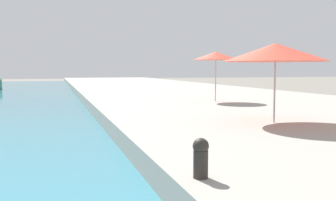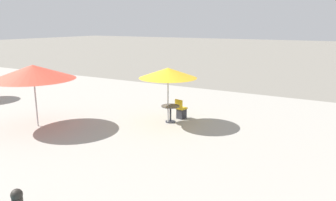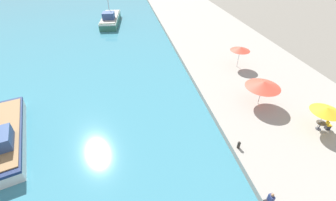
{
  "view_description": "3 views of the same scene",
  "coord_description": "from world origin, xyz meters",
  "views": [
    {
      "loc": [
        -1.78,
        5.84,
        2.37
      ],
      "look_at": [
        1.5,
        16.64,
        1.42
      ],
      "focal_mm": 40.0,
      "sensor_mm": 36.0,
      "label": 1
    },
    {
      "loc": [
        -3.56,
        5.15,
        4.82
      ],
      "look_at": [
        8.22,
        11.97,
        1.62
      ],
      "focal_mm": 35.0,
      "sensor_mm": 36.0,
      "label": 2
    },
    {
      "loc": [
        -7.6,
        0.31,
        14.42
      ],
      "look_at": [
        -4.0,
        18.0,
        1.22
      ],
      "focal_mm": 24.0,
      "sensor_mm": 36.0,
      "label": 3
    }
  ],
  "objects": [
    {
      "name": "fishing_boat_near",
      "position": [
        -18.4,
        16.21,
        0.87
      ],
      "size": [
        5.44,
        10.53,
        4.18
      ],
      "rotation": [
        0.0,
        0.0,
        0.27
      ],
      "color": "white",
      "rests_on": "water_basin"
    },
    {
      "name": "quay_promenade",
      "position": [
        8.0,
        37.0,
        0.31
      ],
      "size": [
        16.0,
        90.0,
        0.62
      ],
      "color": "#A39E93",
      "rests_on": "ground_plane"
    },
    {
      "name": "cafe_umbrella_striped",
      "position": [
        6.56,
        24.44,
        3.08
      ],
      "size": [
        2.46,
        2.46,
        2.68
      ],
      "color": "#B7B7B7",
      "rests_on": "quay_promenade"
    },
    {
      "name": "cafe_umbrella_pink",
      "position": [
        8.22,
        11.97,
        2.81
      ],
      "size": [
        2.46,
        2.46,
        2.41
      ],
      "color": "#B7B7B7",
      "rests_on": "quay_promenade"
    },
    {
      "name": "mooring_bollard",
      "position": [
        0.44,
        11.34,
        0.97
      ],
      "size": [
        0.26,
        0.26,
        0.65
      ],
      "color": "#2D2823",
      "rests_on": "quay_promenade"
    },
    {
      "name": "cafe_table",
      "position": [
        8.39,
        11.94,
        1.15
      ],
      "size": [
        0.8,
        0.8,
        0.74
      ],
      "color": "#333338",
      "rests_on": "quay_promenade"
    },
    {
      "name": "cafe_umbrella_white",
      "position": [
        5.09,
        16.48,
        2.91
      ],
      "size": [
        3.37,
        3.37,
        2.59
      ],
      "color": "#B7B7B7",
      "rests_on": "quay_promenade"
    },
    {
      "name": "person_at_quay",
      "position": [
        0.3,
        6.64,
        1.02
      ],
      "size": [
        0.5,
        0.36,
        0.92
      ],
      "color": "#232328",
      "rests_on": "quay_promenade"
    },
    {
      "name": "cafe_chair_left",
      "position": [
        9.09,
        11.79,
        0.94
      ],
      "size": [
        0.51,
        0.48,
        0.91
      ],
      "rotation": [
        0.0,
        0.0,
        4.5
      ],
      "color": "#2D2D33",
      "rests_on": "quay_promenade"
    },
    {
      "name": "fishing_boat_mid",
      "position": [
        -9.79,
        48.09,
        0.96
      ],
      "size": [
        4.29,
        10.66,
        4.69
      ],
      "rotation": [
        0.0,
        0.0,
        -0.11
      ],
      "color": "#33705B",
      "rests_on": "water_basin"
    }
  ]
}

